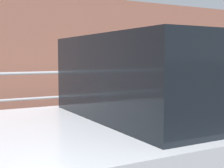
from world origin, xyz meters
TOP-DOWN VIEW (x-y plane):
  - sidewalk_curb at (0.00, 1.60)m, footprint 36.00×3.21m
  - parking_meter at (-0.18, 0.36)m, footprint 0.18×0.19m
  - pedestrian_at_meter at (0.29, 0.40)m, footprint 0.64×0.67m
  - parked_sedan_silver at (-0.04, -1.21)m, footprint 4.61×1.83m
  - background_railing at (-0.00, 3.07)m, footprint 24.06×0.06m
  - backdrop_wall at (0.00, 4.73)m, footprint 32.00×0.50m

SIDE VIEW (x-z plane):
  - sidewalk_curb at x=0.00m, z-range 0.00..0.14m
  - parked_sedan_silver at x=-0.04m, z-range -0.01..1.75m
  - background_railing at x=0.00m, z-range 0.39..1.55m
  - parking_meter at x=-0.18m, z-range 0.46..1.84m
  - pedestrian_at_meter at x=0.29m, z-range 0.28..2.08m
  - backdrop_wall at x=0.00m, z-range 0.00..3.15m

